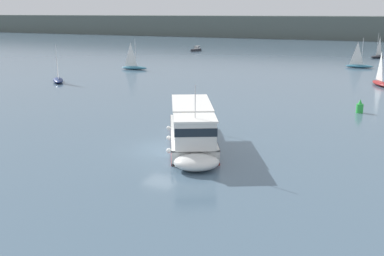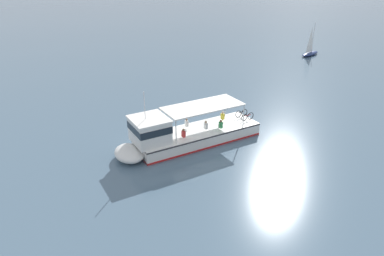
# 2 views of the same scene
# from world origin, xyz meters

# --- Properties ---
(ground_plane) EXTENTS (400.00, 400.00, 0.00)m
(ground_plane) POSITION_xyz_m (0.00, 0.00, 0.00)
(ground_plane) COLOR slate
(ferry_main) EXTENTS (8.68, 12.68, 5.32)m
(ferry_main) POSITION_xyz_m (2.12, 1.07, 1.02)
(ferry_main) COLOR white
(ferry_main) RESTS_ON ground
(sailboat_off_stern) EXTENTS (4.31, 4.45, 5.40)m
(sailboat_off_stern) POSITION_xyz_m (-29.74, 23.13, 0.54)
(sailboat_off_stern) COLOR navy
(sailboat_off_stern) RESTS_ON ground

